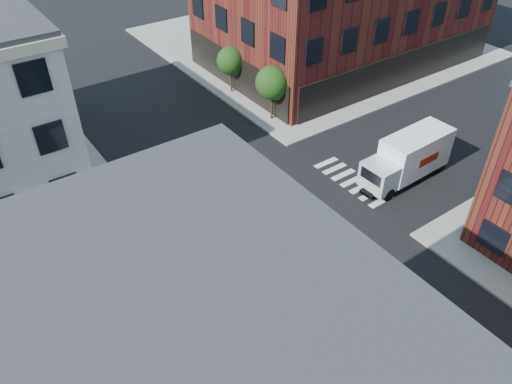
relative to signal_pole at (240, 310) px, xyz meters
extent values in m
plane|color=black|center=(6.72, 6.68, -2.86)|extent=(120.00, 120.00, 0.00)
cube|color=gray|center=(27.72, 27.68, -2.78)|extent=(30.00, 30.00, 0.15)
cylinder|color=black|center=(14.22, 16.68, -1.97)|extent=(0.18, 0.18, 1.47)
cylinder|color=black|center=(14.22, 16.68, -1.24)|extent=(0.12, 0.12, 1.47)
sphere|color=#14320D|center=(14.22, 16.68, 0.44)|extent=(2.69, 2.69, 2.69)
sphere|color=#14320D|center=(14.47, 16.58, -0.10)|extent=(1.85, 1.85, 1.85)
cylinder|color=black|center=(14.22, 22.68, -2.04)|extent=(0.18, 0.18, 1.33)
cylinder|color=black|center=(14.22, 22.68, -1.38)|extent=(0.12, 0.12, 1.33)
sphere|color=#14320D|center=(14.22, 22.68, 0.14)|extent=(2.43, 2.43, 2.43)
sphere|color=#14320D|center=(14.47, 22.58, -0.35)|extent=(1.67, 1.67, 1.67)
cylinder|color=black|center=(-0.08, -0.12, -0.56)|extent=(0.12, 0.12, 4.60)
cylinder|color=black|center=(-0.08, -0.12, -2.56)|extent=(0.28, 0.28, 0.30)
cube|color=#053819|center=(0.47, -0.12, 0.29)|extent=(1.10, 0.03, 0.22)
cube|color=#053819|center=(-0.08, 0.43, 0.54)|extent=(0.03, 1.10, 0.22)
imported|color=black|center=(0.27, -0.02, 1.04)|extent=(0.22, 0.18, 1.10)
imported|color=black|center=(-0.18, 0.23, 1.04)|extent=(0.18, 0.22, 1.10)
cube|color=white|center=(17.54, 4.91, -0.97)|extent=(5.27, 2.40, 2.78)
cube|color=maroon|center=(17.58, 3.77, -0.97)|extent=(1.97, 0.10, 0.63)
cube|color=maroon|center=(17.51, 6.05, -0.97)|extent=(1.97, 0.10, 0.63)
cube|color=silver|center=(14.14, 4.81, -1.47)|extent=(1.86, 2.21, 1.79)
cube|color=black|center=(13.29, 4.78, -1.15)|extent=(0.14, 1.71, 0.81)
cube|color=black|center=(16.47, 4.88, -2.41)|extent=(7.20, 1.12, 0.22)
cylinder|color=black|center=(14.17, 3.86, -2.41)|extent=(0.91, 0.34, 0.90)
cylinder|color=black|center=(14.11, 5.75, -2.41)|extent=(0.91, 0.34, 0.90)
cylinder|color=black|center=(17.39, 3.96, -2.41)|extent=(0.91, 0.34, 0.90)
cylinder|color=black|center=(17.34, 5.85, -2.41)|extent=(0.91, 0.34, 0.90)
cylinder|color=black|center=(19.55, 4.03, -2.41)|extent=(0.91, 0.34, 0.90)
cylinder|color=black|center=(19.49, 5.91, -2.41)|extent=(0.91, 0.34, 0.90)
cube|color=#E75D0A|center=(3.20, 2.45, -2.83)|extent=(0.52, 0.52, 0.05)
cone|color=#E75D0A|center=(3.20, 2.45, -2.46)|extent=(0.49, 0.49, 0.80)
cylinder|color=white|center=(3.20, 2.45, -2.35)|extent=(0.31, 0.31, 0.09)
camera|label=1|loc=(-7.56, -11.97, 17.67)|focal=35.00mm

